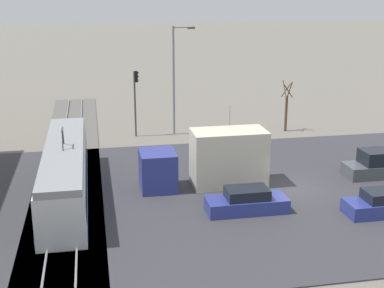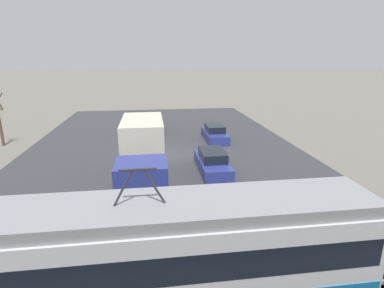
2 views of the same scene
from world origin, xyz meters
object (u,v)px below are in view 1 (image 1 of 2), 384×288
object	(u,v)px
box_truck	(212,161)
street_tree	(286,108)
no_parking_sign	(230,116)
sedan_car_0	(247,202)
sedan_car_1	(384,204)
traffic_light_pole	(136,95)
light_rail_tram	(65,173)
pickup_truck	(384,166)
street_lamp_near_crossing	(176,74)

from	to	relation	value
box_truck	street_tree	world-z (taller)	street_tree
street_tree	no_parking_sign	size ratio (longest dim) A/B	1.82
sedan_car_0	no_parking_sign	bearing A→B (deg)	168.53
sedan_car_1	traffic_light_pole	distance (m)	23.29
light_rail_tram	no_parking_sign	distance (m)	18.91
light_rail_tram	pickup_truck	size ratio (longest dim) A/B	2.59
light_rail_tram	sedan_car_0	xyz separation A→B (m)	(-4.38, -10.36, -0.96)
box_truck	sedan_car_1	distance (m)	10.82
sedan_car_1	no_parking_sign	xyz separation A→B (m)	(19.02, 4.16, 0.86)
light_rail_tram	traffic_light_pole	bearing A→B (deg)	-22.72
light_rail_tram	sedan_car_0	bearing A→B (deg)	-112.91
street_tree	pickup_truck	bearing A→B (deg)	-169.29
traffic_light_pole	street_lamp_near_crossing	xyz separation A→B (m)	(0.03, -3.51, 1.68)
pickup_truck	light_rail_tram	bearing A→B (deg)	89.37
street_tree	box_truck	bearing A→B (deg)	141.90
box_truck	street_tree	bearing A→B (deg)	-38.10
light_rail_tram	sedan_car_1	bearing A→B (deg)	-108.88
traffic_light_pole	no_parking_sign	bearing A→B (deg)	-92.91
box_truck	traffic_light_pole	xyz separation A→B (m)	(13.13, 3.74, 1.91)
street_tree	street_lamp_near_crossing	distance (m)	10.48
light_rail_tram	no_parking_sign	size ratio (longest dim) A/B	5.88
light_rail_tram	no_parking_sign	bearing A→B (deg)	-47.14
pickup_truck	sedan_car_0	bearing A→B (deg)	110.57
pickup_truck	traffic_light_pole	bearing A→B (deg)	49.53
light_rail_tram	traffic_light_pole	xyz separation A→B (m)	(13.28, -5.56, 2.05)
pickup_truck	street_tree	world-z (taller)	street_tree
sedan_car_1	street_lamp_near_crossing	bearing A→B (deg)	-155.33
box_truck	street_lamp_near_crossing	world-z (taller)	street_lamp_near_crossing
pickup_truck	sedan_car_1	xyz separation A→B (m)	(-5.92, 3.39, -0.11)
sedan_car_1	street_tree	distance (m)	18.76
pickup_truck	no_parking_sign	xyz separation A→B (m)	(13.10, 7.55, 0.75)
street_tree	sedan_car_1	bearing A→B (deg)	177.00
pickup_truck	street_lamp_near_crossing	world-z (taller)	street_lamp_near_crossing
light_rail_tram	pickup_truck	xyz separation A→B (m)	(-0.24, -21.41, -0.85)
sedan_car_0	street_lamp_near_crossing	xyz separation A→B (m)	(17.70, 1.29, 4.69)
traffic_light_pole	no_parking_sign	world-z (taller)	traffic_light_pole
sedan_car_0	street_lamp_near_crossing	size ratio (longest dim) A/B	0.50
sedan_car_1	no_parking_sign	bearing A→B (deg)	-167.68
box_truck	no_parking_sign	distance (m)	13.50
sedan_car_0	traffic_light_pole	bearing A→B (deg)	-164.79
light_rail_tram	box_truck	distance (m)	9.31
pickup_truck	sedan_car_0	distance (m)	11.80
sedan_car_0	street_lamp_near_crossing	bearing A→B (deg)	-175.82
light_rail_tram	box_truck	world-z (taller)	light_rail_tram
traffic_light_pole	street_tree	xyz separation A→B (m)	(-0.77, -13.43, -1.59)
street_lamp_near_crossing	no_parking_sign	bearing A→B (deg)	-95.43
box_truck	pickup_truck	xyz separation A→B (m)	(-0.39, -12.10, -0.99)
pickup_truck	street_lamp_near_crossing	xyz separation A→B (m)	(13.55, 12.34, 4.59)
no_parking_sign	traffic_light_pole	bearing A→B (deg)	87.09
box_truck	sedan_car_1	size ratio (longest dim) A/B	1.83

